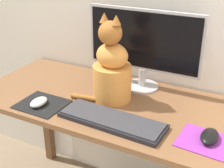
{
  "coord_description": "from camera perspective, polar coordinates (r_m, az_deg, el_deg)",
  "views": [
    {
      "loc": [
        0.54,
        -1.14,
        1.43
      ],
      "look_at": [
        -0.01,
        -0.07,
        0.86
      ],
      "focal_mm": 50.0,
      "sensor_mm": 36.0,
      "label": 1
    }
  ],
  "objects": [
    {
      "name": "desk",
      "position": [
        1.5,
        1.49,
        -7.01
      ],
      "size": [
        1.41,
        0.59,
        0.74
      ],
      "color": "brown",
      "rests_on": "ground_plane"
    },
    {
      "name": "monitor",
      "position": [
        1.51,
        5.78,
        7.15
      ],
      "size": [
        0.57,
        0.17,
        0.4
      ],
      "color": "#B2B2B7",
      "rests_on": "desk"
    },
    {
      "name": "keyboard",
      "position": [
        1.29,
        -0.02,
        -6.6
      ],
      "size": [
        0.46,
        0.17,
        0.02
      ],
      "rotation": [
        0.0,
        0.0,
        -0.04
      ],
      "color": "black",
      "rests_on": "desk"
    },
    {
      "name": "mousepad_left",
      "position": [
        1.46,
        -12.68,
        -3.61
      ],
      "size": [
        0.22,
        0.19,
        0.0
      ],
      "rotation": [
        0.0,
        0.0,
        -0.01
      ],
      "color": "black",
      "rests_on": "desk"
    },
    {
      "name": "mousepad_right",
      "position": [
        1.24,
        16.68,
        -10.03
      ],
      "size": [
        0.21,
        0.19,
        0.0
      ],
      "rotation": [
        0.0,
        0.0,
        -0.07
      ],
      "color": "purple",
      "rests_on": "desk"
    },
    {
      "name": "computer_mouse_left",
      "position": [
        1.45,
        -13.25,
        -3.23
      ],
      "size": [
        0.06,
        0.1,
        0.03
      ],
      "color": "white",
      "rests_on": "mousepad_left"
    },
    {
      "name": "computer_mouse_right",
      "position": [
        1.24,
        17.4,
        -9.1
      ],
      "size": [
        0.06,
        0.11,
        0.03
      ],
      "color": "black",
      "rests_on": "mousepad_right"
    },
    {
      "name": "cat",
      "position": [
        1.41,
        -0.08,
        2.71
      ],
      "size": [
        0.28,
        0.21,
        0.41
      ],
      "rotation": [
        0.0,
        0.0,
        -0.2
      ],
      "color": "#D6893D",
      "rests_on": "desk"
    }
  ]
}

